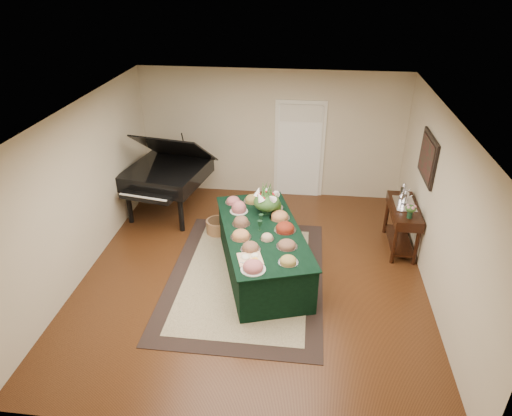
# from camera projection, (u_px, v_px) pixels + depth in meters

# --- Properties ---
(ground) EXTENTS (6.00, 6.00, 0.00)m
(ground) POSITION_uv_depth(u_px,v_px,m) (254.00, 272.00, 7.59)
(ground) COLOR black
(ground) RESTS_ON ground
(area_rug) EXTENTS (2.49, 3.48, 0.01)m
(area_rug) POSITION_uv_depth(u_px,v_px,m) (246.00, 276.00, 7.48)
(area_rug) COLOR black
(area_rug) RESTS_ON ground
(kitchen_doorway) EXTENTS (1.05, 0.07, 2.10)m
(kitchen_doorway) POSITION_uv_depth(u_px,v_px,m) (299.00, 151.00, 9.63)
(kitchen_doorway) COLOR white
(kitchen_doorway) RESTS_ON ground
(buffet_table) EXTENTS (1.89, 2.77, 0.79)m
(buffet_table) POSITION_uv_depth(u_px,v_px,m) (262.00, 250.00, 7.45)
(buffet_table) COLOR black
(buffet_table) RESTS_ON ground
(food_platters) EXTENTS (1.36, 2.47, 0.15)m
(food_platters) POSITION_uv_depth(u_px,v_px,m) (261.00, 223.00, 7.34)
(food_platters) COLOR silver
(food_platters) RESTS_ON buffet_table
(cutting_board) EXTENTS (0.43, 0.43, 0.10)m
(cutting_board) POSITION_uv_depth(u_px,v_px,m) (250.00, 257.00, 6.54)
(cutting_board) COLOR tan
(cutting_board) RESTS_ON buffet_table
(green_goblets) EXTENTS (0.08, 0.28, 0.18)m
(green_goblets) POSITION_uv_depth(u_px,v_px,m) (260.00, 222.00, 7.29)
(green_goblets) COLOR black
(green_goblets) RESTS_ON buffet_table
(floral_centerpiece) EXTENTS (0.46, 0.46, 0.46)m
(floral_centerpiece) POSITION_uv_depth(u_px,v_px,m) (267.00, 199.00, 7.61)
(floral_centerpiece) COLOR black
(floral_centerpiece) RESTS_ON buffet_table
(grand_piano) EXTENTS (1.76, 1.90, 1.74)m
(grand_piano) POSITION_uv_depth(u_px,v_px,m) (167.00, 174.00, 8.97)
(grand_piano) COLOR black
(grand_piano) RESTS_ON ground
(wicker_basket) EXTENTS (0.42, 0.42, 0.26)m
(wicker_basket) POSITION_uv_depth(u_px,v_px,m) (217.00, 227.00, 8.62)
(wicker_basket) COLOR #8E5F39
(wicker_basket) RESTS_ON ground
(mahogany_sideboard) EXTENTS (0.45, 1.18, 0.85)m
(mahogany_sideboard) POSITION_uv_depth(u_px,v_px,m) (403.00, 216.00, 7.93)
(mahogany_sideboard) COLOR black
(mahogany_sideboard) RESTS_ON ground
(tea_service) EXTENTS (0.34, 0.58, 0.30)m
(tea_service) POSITION_uv_depth(u_px,v_px,m) (404.00, 196.00, 7.93)
(tea_service) COLOR silver
(tea_service) RESTS_ON mahogany_sideboard
(pink_bouquet) EXTENTS (0.20, 0.20, 0.25)m
(pink_bouquet) POSITION_uv_depth(u_px,v_px,m) (411.00, 209.00, 7.40)
(pink_bouquet) COLOR black
(pink_bouquet) RESTS_ON mahogany_sideboard
(wall_painting) EXTENTS (0.05, 0.95, 0.75)m
(wall_painting) POSITION_uv_depth(u_px,v_px,m) (428.00, 158.00, 7.38)
(wall_painting) COLOR black
(wall_painting) RESTS_ON ground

